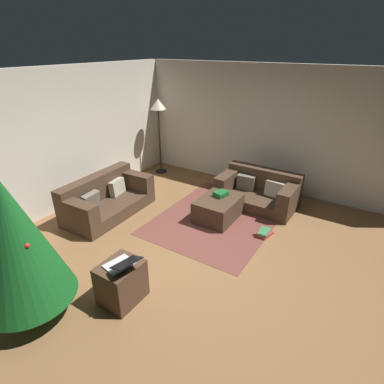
% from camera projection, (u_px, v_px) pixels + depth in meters
% --- Properties ---
extents(ground_plane, '(6.40, 6.40, 0.00)m').
position_uv_depth(ground_plane, '(197.00, 261.00, 4.65)').
color(ground_plane, brown).
extents(rear_partition, '(6.40, 0.12, 2.60)m').
position_uv_depth(rear_partition, '(50.00, 144.00, 5.61)').
color(rear_partition, silver).
rests_on(rear_partition, ground_plane).
extents(corner_partition, '(0.12, 6.40, 2.60)m').
position_uv_depth(corner_partition, '(276.00, 130.00, 6.48)').
color(corner_partition, silver).
rests_on(corner_partition, ground_plane).
extents(couch_left, '(1.75, 0.90, 0.71)m').
position_uv_depth(couch_left, '(106.00, 199.00, 5.86)').
color(couch_left, '#473323').
rests_on(couch_left, ground_plane).
extents(couch_right, '(0.91, 1.52, 0.67)m').
position_uv_depth(couch_right, '(259.00, 191.00, 6.20)').
color(couch_right, '#473323').
rests_on(couch_right, ground_plane).
extents(ottoman, '(0.89, 0.65, 0.40)m').
position_uv_depth(ottoman, '(218.00, 208.00, 5.71)').
color(ottoman, '#473323').
rests_on(ottoman, ground_plane).
extents(gift_box, '(0.29, 0.25, 0.09)m').
position_uv_depth(gift_box, '(221.00, 194.00, 5.70)').
color(gift_box, '#19662D').
rests_on(gift_box, ottoman).
extents(tv_remote, '(0.11, 0.17, 0.02)m').
position_uv_depth(tv_remote, '(220.00, 196.00, 5.68)').
color(tv_remote, black).
rests_on(tv_remote, ottoman).
extents(christmas_tree, '(1.07, 1.07, 1.88)m').
position_uv_depth(christmas_tree, '(15.00, 241.00, 3.32)').
color(christmas_tree, brown).
rests_on(christmas_tree, ground_plane).
extents(side_table, '(0.52, 0.44, 0.53)m').
position_uv_depth(side_table, '(121.00, 282.00, 3.85)').
color(side_table, '#4C3323').
rests_on(side_table, ground_plane).
extents(laptop, '(0.41, 0.47, 0.19)m').
position_uv_depth(laptop, '(122.00, 264.00, 3.67)').
color(laptop, silver).
rests_on(laptop, side_table).
extents(book_stack, '(0.33, 0.28, 0.09)m').
position_uv_depth(book_stack, '(264.00, 233.00, 5.26)').
color(book_stack, '#B7332D').
rests_on(book_stack, ground_plane).
extents(corner_lamp, '(0.36, 0.36, 1.80)m').
position_uv_depth(corner_lamp, '(158.00, 110.00, 7.21)').
color(corner_lamp, black).
rests_on(corner_lamp, ground_plane).
extents(area_rug, '(2.60, 2.00, 0.01)m').
position_uv_depth(area_rug, '(218.00, 218.00, 5.79)').
color(area_rug, brown).
rests_on(area_rug, ground_plane).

